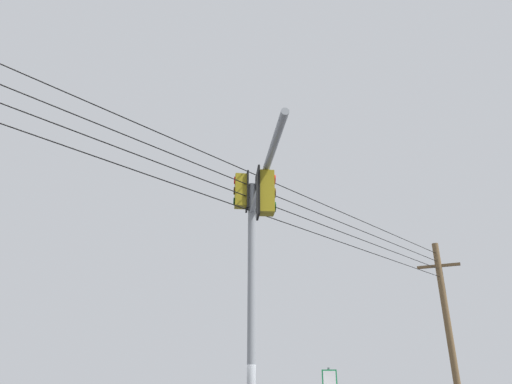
# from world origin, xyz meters

# --- Properties ---
(signal_mast_assembly) EXTENTS (3.81, 3.77, 7.26)m
(signal_mast_assembly) POSITION_xyz_m (0.69, -0.47, 5.16)
(signal_mast_assembly) COLOR gray
(signal_mast_assembly) RESTS_ON ground
(utility_pole_wooden) EXTENTS (0.56, 1.81, 8.05)m
(utility_pole_wooden) POSITION_xyz_m (-12.22, 0.06, 4.14)
(utility_pole_wooden) COLOR brown
(utility_pole_wooden) RESTS_ON ground
(overhead_wire_span) EXTENTS (27.29, 2.26, 1.80)m
(overhead_wire_span) POSITION_xyz_m (1.43, -1.06, 6.70)
(overhead_wire_span) COLOR black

